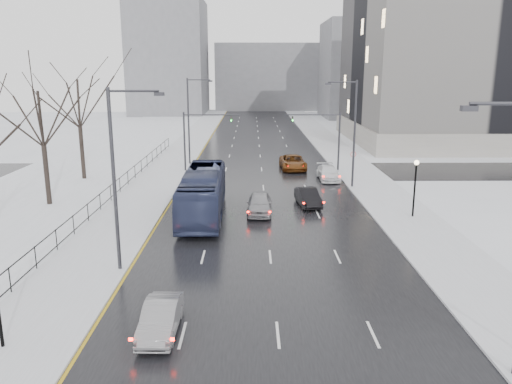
{
  "coord_description": "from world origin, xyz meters",
  "views": [
    {
      "loc": [
        -1.07,
        -5.88,
        10.81
      ],
      "look_at": [
        -0.8,
        28.19,
        2.5
      ],
      "focal_mm": 35.0,
      "sensor_mm": 36.0,
      "label": 1
    }
  ],
  "objects_px": {
    "mast_signal_left": "(194,134)",
    "streetlight_r_mid": "(352,129)",
    "lamppost_r_mid": "(415,180)",
    "tree_park_e": "(84,179)",
    "sedan_left_near": "(161,318)",
    "tree_park_d": "(50,205)",
    "sedan_center_near": "(260,204)",
    "sedan_right_near": "(308,197)",
    "sedan_right_cross": "(293,162)",
    "bus": "(203,193)",
    "sedan_right_far": "(328,173)",
    "streetlight_l_far": "(190,117)",
    "mast_signal_right": "(329,134)",
    "streetlight_l_near": "(118,172)",
    "no_uturn_sign": "(353,157)"
  },
  "relations": [
    {
      "from": "lamppost_r_mid",
      "to": "no_uturn_sign",
      "type": "relative_size",
      "value": 1.59
    },
    {
      "from": "streetlight_l_far",
      "to": "sedan_right_far",
      "type": "relative_size",
      "value": 2.06
    },
    {
      "from": "streetlight_l_near",
      "to": "sedan_right_cross",
      "type": "distance_m",
      "value": 31.61
    },
    {
      "from": "tree_park_e",
      "to": "lamppost_r_mid",
      "type": "bearing_deg",
      "value": -25.62
    },
    {
      "from": "streetlight_r_mid",
      "to": "sedan_left_near",
      "type": "height_order",
      "value": "streetlight_r_mid"
    },
    {
      "from": "sedan_right_far",
      "to": "sedan_left_near",
      "type": "bearing_deg",
      "value": -112.24
    },
    {
      "from": "mast_signal_left",
      "to": "sedan_right_far",
      "type": "height_order",
      "value": "mast_signal_left"
    },
    {
      "from": "tree_park_d",
      "to": "mast_signal_left",
      "type": "bearing_deg",
      "value": 53.2
    },
    {
      "from": "sedan_right_near",
      "to": "sedan_right_far",
      "type": "bearing_deg",
      "value": 65.45
    },
    {
      "from": "streetlight_r_mid",
      "to": "lamppost_r_mid",
      "type": "bearing_deg",
      "value": -74.18
    },
    {
      "from": "lamppost_r_mid",
      "to": "no_uturn_sign",
      "type": "bearing_deg",
      "value": 97.33
    },
    {
      "from": "lamppost_r_mid",
      "to": "sedan_right_near",
      "type": "height_order",
      "value": "lamppost_r_mid"
    },
    {
      "from": "tree_park_e",
      "to": "sedan_left_near",
      "type": "height_order",
      "value": "tree_park_e"
    },
    {
      "from": "tree_park_d",
      "to": "mast_signal_left",
      "type": "distance_m",
      "value": 17.96
    },
    {
      "from": "streetlight_l_near",
      "to": "mast_signal_left",
      "type": "relative_size",
      "value": 1.54
    },
    {
      "from": "streetlight_l_far",
      "to": "bus",
      "type": "xyz_separation_m",
      "value": [
        3.37,
        -21.18,
        -3.84
      ]
    },
    {
      "from": "tree_park_e",
      "to": "sedan_right_far",
      "type": "height_order",
      "value": "tree_park_e"
    },
    {
      "from": "lamppost_r_mid",
      "to": "sedan_center_near",
      "type": "height_order",
      "value": "lamppost_r_mid"
    },
    {
      "from": "tree_park_d",
      "to": "mast_signal_right",
      "type": "height_order",
      "value": "mast_signal_right"
    },
    {
      "from": "lamppost_r_mid",
      "to": "mast_signal_left",
      "type": "bearing_deg",
      "value": 135.52
    },
    {
      "from": "lamppost_r_mid",
      "to": "streetlight_r_mid",
      "type": "bearing_deg",
      "value": 105.82
    },
    {
      "from": "no_uturn_sign",
      "to": "sedan_left_near",
      "type": "bearing_deg",
      "value": -114.66
    },
    {
      "from": "tree_park_e",
      "to": "mast_signal_right",
      "type": "relative_size",
      "value": 2.08
    },
    {
      "from": "no_uturn_sign",
      "to": "sedan_right_cross",
      "type": "height_order",
      "value": "no_uturn_sign"
    },
    {
      "from": "sedan_right_near",
      "to": "sedan_right_far",
      "type": "xyz_separation_m",
      "value": [
        3.15,
        9.94,
        -0.0
      ]
    },
    {
      "from": "lamppost_r_mid",
      "to": "mast_signal_right",
      "type": "xyz_separation_m",
      "value": [
        -3.67,
        18.0,
        1.16
      ]
    },
    {
      "from": "tree_park_d",
      "to": "lamppost_r_mid",
      "type": "xyz_separation_m",
      "value": [
        28.8,
        -4.0,
        2.94
      ]
    },
    {
      "from": "mast_signal_left",
      "to": "bus",
      "type": "height_order",
      "value": "mast_signal_left"
    },
    {
      "from": "tree_park_d",
      "to": "sedan_center_near",
      "type": "height_order",
      "value": "tree_park_d"
    },
    {
      "from": "sedan_center_near",
      "to": "sedan_right_far",
      "type": "xyz_separation_m",
      "value": [
        7.15,
        12.26,
        -0.08
      ]
    },
    {
      "from": "sedan_center_near",
      "to": "mast_signal_left",
      "type": "bearing_deg",
      "value": 114.08
    },
    {
      "from": "streetlight_r_mid",
      "to": "sedan_right_far",
      "type": "bearing_deg",
      "value": 113.39
    },
    {
      "from": "tree_park_e",
      "to": "sedan_right_cross",
      "type": "xyz_separation_m",
      "value": [
        21.7,
        4.98,
        0.84
      ]
    },
    {
      "from": "tree_park_d",
      "to": "sedan_right_far",
      "type": "relative_size",
      "value": 2.58
    },
    {
      "from": "lamppost_r_mid",
      "to": "bus",
      "type": "distance_m",
      "value": 15.86
    },
    {
      "from": "streetlight_l_far",
      "to": "mast_signal_right",
      "type": "relative_size",
      "value": 1.54
    },
    {
      "from": "streetlight_l_far",
      "to": "sedan_right_far",
      "type": "height_order",
      "value": "streetlight_l_far"
    },
    {
      "from": "tree_park_e",
      "to": "sedan_right_near",
      "type": "height_order",
      "value": "tree_park_e"
    },
    {
      "from": "mast_signal_right",
      "to": "sedan_right_near",
      "type": "relative_size",
      "value": 1.51
    },
    {
      "from": "bus",
      "to": "sedan_right_near",
      "type": "distance_m",
      "value": 8.81
    },
    {
      "from": "mast_signal_left",
      "to": "sedan_left_near",
      "type": "distance_m",
      "value": 35.01
    },
    {
      "from": "sedan_left_near",
      "to": "sedan_center_near",
      "type": "bearing_deg",
      "value": 76.68
    },
    {
      "from": "sedan_left_near",
      "to": "sedan_right_cross",
      "type": "xyz_separation_m",
      "value": [
        8.43,
        35.74,
        0.13
      ]
    },
    {
      "from": "mast_signal_left",
      "to": "bus",
      "type": "xyz_separation_m",
      "value": [
        2.53,
        -17.18,
        -2.32
      ]
    },
    {
      "from": "streetlight_l_far",
      "to": "tree_park_d",
      "type": "bearing_deg",
      "value": -118.15
    },
    {
      "from": "mast_signal_right",
      "to": "bus",
      "type": "height_order",
      "value": "mast_signal_right"
    },
    {
      "from": "sedan_right_cross",
      "to": "tree_park_d",
      "type": "bearing_deg",
      "value": -147.42
    },
    {
      "from": "lamppost_r_mid",
      "to": "sedan_left_near",
      "type": "xyz_separation_m",
      "value": [
        -15.93,
        -16.76,
        -2.24
      ]
    },
    {
      "from": "mast_signal_left",
      "to": "streetlight_r_mid",
      "type": "bearing_deg",
      "value": -27.31
    },
    {
      "from": "bus",
      "to": "sedan_center_near",
      "type": "height_order",
      "value": "bus"
    }
  ]
}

